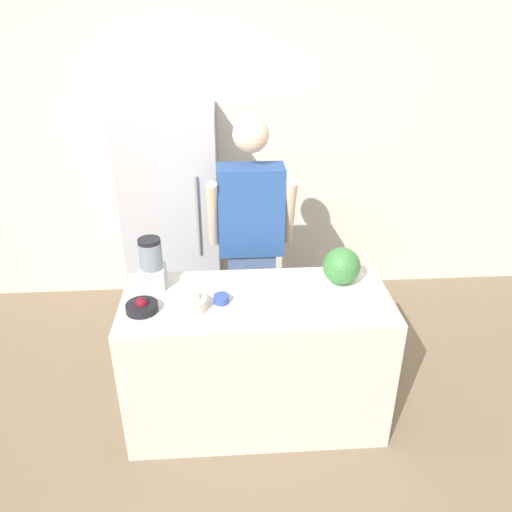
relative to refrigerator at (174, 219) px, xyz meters
name	(u,v)px	position (x,y,z in m)	size (l,w,h in m)	color
ground_plane	(260,454)	(0.57, -1.59, -0.85)	(14.00, 14.00, 0.00)	#7F6B51
wall_back	(243,148)	(0.57, 0.41, 0.45)	(8.00, 0.06, 2.60)	silver
counter_island	(256,359)	(0.57, -1.26, -0.41)	(1.54, 0.67, 0.89)	beige
refrigerator	(174,219)	(0.00, 0.00, 0.00)	(0.70, 0.74, 1.71)	#B7B7BC
person	(251,242)	(0.58, -0.59, 0.06)	(0.58, 0.28, 1.77)	#4C608C
cutting_board	(343,285)	(1.09, -1.16, 0.04)	(0.35, 0.23, 0.01)	white
watermelon	(342,266)	(1.08, -1.15, 0.16)	(0.22, 0.22, 0.22)	#3D7F3D
bowl_cherries	(142,307)	(-0.06, -1.35, 0.06)	(0.17, 0.17, 0.08)	black
bowl_cream	(191,302)	(0.20, -1.36, 0.08)	(0.17, 0.17, 0.12)	beige
bowl_small_blue	(221,299)	(0.37, -1.30, 0.06)	(0.09, 0.09, 0.05)	#334C9E
blender	(151,264)	(-0.03, -1.08, 0.18)	(0.15, 0.15, 0.30)	#B7B7BC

